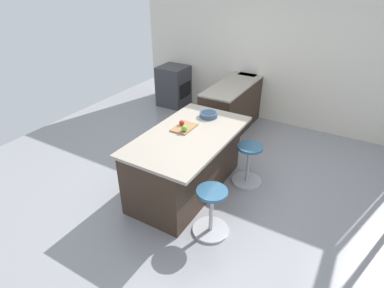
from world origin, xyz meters
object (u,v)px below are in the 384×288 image
cutting_board (184,128)px  apple_green (184,128)px  oven_range (174,86)px  kitchen_island (186,161)px  stool_by_window (248,165)px  fruit_bowl (209,114)px  stool_middle (211,213)px  apple_red (182,123)px

cutting_board → apple_green: 0.14m
oven_range → kitchen_island: size_ratio=0.48×
kitchen_island → stool_by_window: kitchen_island is taller
oven_range → fruit_bowl: 2.74m
kitchen_island → stool_middle: bearing=50.5°
stool_middle → apple_green: 1.14m
apple_red → fruit_bowl: bearing=159.7°
stool_by_window → fruit_bowl: size_ratio=2.36×
cutting_board → apple_red: bearing=-117.8°
apple_red → apple_green: bearing=42.7°
oven_range → stool_middle: bearing=39.6°
kitchen_island → apple_green: bearing=-114.9°
stool_by_window → cutting_board: cutting_board is taller
stool_middle → apple_red: bearing=-130.4°
kitchen_island → cutting_board: bearing=-141.5°
stool_middle → fruit_bowl: size_ratio=2.36×
oven_range → stool_middle: size_ratio=1.43×
oven_range → stool_middle: (3.10, 2.57, -0.15)m
cutting_board → fruit_bowl: fruit_bowl is taller
kitchen_island → apple_green: apple_green is taller
oven_range → cutting_board: 3.03m
stool_middle → apple_red: (-0.72, -0.85, 0.65)m
kitchen_island → apple_red: size_ratio=25.74×
apple_red → oven_range: bearing=-144.1°
kitchen_island → apple_red: bearing=-134.4°
stool_by_window → fruit_bowl: (-0.03, -0.68, 0.64)m
oven_range → apple_green: size_ratio=10.34×
kitchen_island → stool_middle: 0.92m
stool_by_window → apple_green: apple_green is taller
stool_by_window → apple_red: bearing=-63.2°
apple_green → apple_red: apple_green is taller
apple_red → fruit_bowl: apple_red is taller
stool_by_window → stool_middle: size_ratio=1.00×
cutting_board → apple_green: (0.10, 0.07, 0.05)m
fruit_bowl → apple_green: bearing=-4.3°
cutting_board → apple_green: bearing=32.6°
oven_range → kitchen_island: (2.52, 1.87, 0.01)m
stool_by_window → apple_red: 1.15m
oven_range → kitchen_island: kitchen_island is taller
kitchen_island → apple_red: apple_red is taller
stool_by_window → stool_middle: (1.15, 0.00, 0.00)m
oven_range → fruit_bowl: bearing=44.5°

